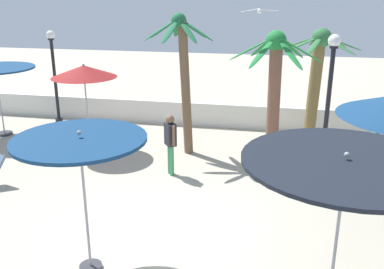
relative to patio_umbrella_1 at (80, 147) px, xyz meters
name	(u,v)px	position (x,y,z in m)	size (l,w,h in m)	color
ground_plane	(165,240)	(1.11, 1.20, -2.44)	(56.00, 56.00, 0.00)	#B2A893
boundary_wall	(220,115)	(1.11, 9.31, -1.99)	(25.20, 0.30, 0.89)	silver
patio_umbrella_1	(80,147)	(0.00, 0.00, 0.00)	(2.28, 2.28, 2.73)	#333338
patio_umbrella_2	(345,168)	(4.24, -0.28, 0.09)	(3.00, 3.00, 2.77)	#333338
patio_umbrella_3	(84,73)	(-2.70, 5.93, 0.11)	(2.04, 2.04, 2.82)	#333338
palm_tree_0	(183,67)	(0.36, 6.34, 0.32)	(2.11, 2.10, 4.35)	brown
palm_tree_2	(274,82)	(3.11, 6.05, 0.04)	(2.70, 2.41, 3.92)	brown
palm_tree_3	(317,71)	(4.43, 8.21, 0.01)	(2.54, 2.59, 3.84)	brown
lamp_post_0	(54,72)	(-5.13, 8.46, -0.43)	(0.32, 0.32, 3.56)	black
lamp_post_3	(328,101)	(4.53, 5.07, -0.21)	(0.32, 0.32, 3.92)	black
guest_1	(377,143)	(5.98, 5.56, -1.45)	(0.28, 0.56, 1.64)	gold
guest_2	(170,139)	(0.40, 4.54, -1.37)	(0.41, 0.47, 1.74)	#3F8C59
seagull_1	(259,11)	(2.60, 5.78, 1.99)	(1.02, 0.38, 0.14)	white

